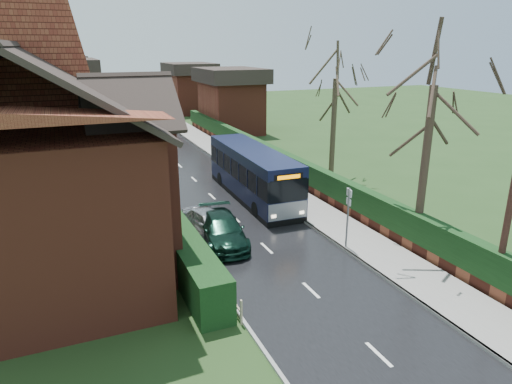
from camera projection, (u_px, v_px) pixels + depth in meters
name	position (u px, v px, depth m)	size (l,w,h in m)	color
ground	(287.00, 268.00, 18.60)	(140.00, 140.00, 0.00)	#26401B
road	(212.00, 197.00, 27.37)	(6.00, 100.00, 0.02)	black
pavement	(276.00, 187.00, 28.93)	(2.50, 100.00, 0.14)	slate
kerb_right	(259.00, 190.00, 28.48)	(0.12, 100.00, 0.14)	gray
kerb_left	(161.00, 202.00, 26.22)	(0.12, 100.00, 0.10)	gray
front_hedge	(164.00, 222.00, 21.29)	(1.20, 16.00, 1.60)	black
picket_fence	(181.00, 226.00, 21.68)	(0.10, 16.00, 0.90)	tan
right_wall_hedge	(298.00, 170.00, 29.21)	(0.60, 50.00, 1.80)	maroon
brick_house	(40.00, 158.00, 18.21)	(9.30, 14.60, 10.30)	maroon
bus	(253.00, 174.00, 26.75)	(2.46, 9.79, 2.96)	black
car_silver	(209.00, 222.00, 21.71)	(1.48, 3.69, 1.26)	silver
car_green	(223.00, 230.00, 20.74)	(1.82, 4.48, 1.30)	black
car_distant	(148.00, 114.00, 56.02)	(1.31, 3.74, 1.23)	black
bus_stop_sign	(348.00, 210.00, 19.70)	(0.13, 0.43, 2.86)	slate
telegraph_pole	(510.00, 207.00, 15.32)	(0.31, 0.87, 6.82)	black
tree_right_near	(436.00, 73.00, 17.88)	(4.73, 4.73, 10.22)	#34271F
tree_right_far	(336.00, 71.00, 29.53)	(4.89, 4.89, 9.45)	#3C3123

